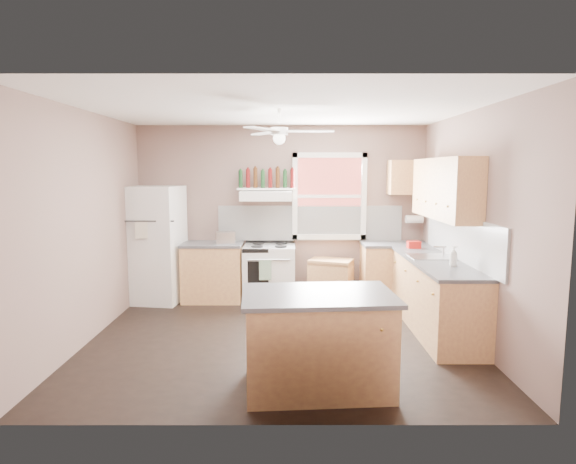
{
  "coord_description": "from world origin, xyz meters",
  "views": [
    {
      "loc": [
        0.1,
        -5.59,
        2.01
      ],
      "look_at": [
        0.1,
        0.3,
        1.25
      ],
      "focal_mm": 30.0,
      "sensor_mm": 36.0,
      "label": 1
    }
  ],
  "objects_px": {
    "refrigerator": "(156,244)",
    "toaster": "(226,238)",
    "stove": "(270,273)",
    "cart": "(331,279)",
    "island": "(318,343)"
  },
  "relations": [
    {
      "from": "island",
      "to": "toaster",
      "type": "bearing_deg",
      "value": 108.2
    },
    {
      "from": "refrigerator",
      "to": "island",
      "type": "height_order",
      "value": "refrigerator"
    },
    {
      "from": "refrigerator",
      "to": "toaster",
      "type": "relative_size",
      "value": 6.32
    },
    {
      "from": "refrigerator",
      "to": "toaster",
      "type": "distance_m",
      "value": 1.07
    },
    {
      "from": "island",
      "to": "refrigerator",
      "type": "bearing_deg",
      "value": 123.3
    },
    {
      "from": "stove",
      "to": "cart",
      "type": "distance_m",
      "value": 0.96
    },
    {
      "from": "stove",
      "to": "island",
      "type": "bearing_deg",
      "value": -78.89
    },
    {
      "from": "refrigerator",
      "to": "island",
      "type": "relative_size",
      "value": 1.36
    },
    {
      "from": "refrigerator",
      "to": "stove",
      "type": "distance_m",
      "value": 1.79
    },
    {
      "from": "cart",
      "to": "island",
      "type": "xyz_separation_m",
      "value": [
        -0.39,
        -3.09,
        0.11
      ]
    },
    {
      "from": "cart",
      "to": "toaster",
      "type": "bearing_deg",
      "value": -155.87
    },
    {
      "from": "toaster",
      "to": "island",
      "type": "relative_size",
      "value": 0.22
    },
    {
      "from": "stove",
      "to": "cart",
      "type": "relative_size",
      "value": 1.35
    },
    {
      "from": "stove",
      "to": "toaster",
      "type": "bearing_deg",
      "value": -174.49
    },
    {
      "from": "refrigerator",
      "to": "stove",
      "type": "relative_size",
      "value": 2.06
    }
  ]
}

